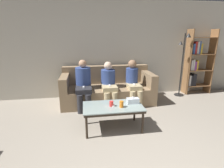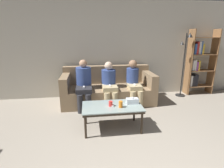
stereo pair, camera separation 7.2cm
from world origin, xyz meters
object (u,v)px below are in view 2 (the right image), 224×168
(seated_person_mid_right, at_px, (133,81))
(game_remote, at_px, (112,105))
(couch, at_px, (108,90))
(seated_person_mid_left, at_px, (109,82))
(coffee_table, at_px, (112,108))
(cup_near_right, at_px, (111,104))
(cup_near_left, at_px, (121,104))
(tissue_box, at_px, (132,101))
(bookshelf, at_px, (198,63))
(seated_person_left_end, at_px, (84,82))
(standing_lamp, at_px, (185,58))

(seated_person_mid_right, bearing_deg, game_remote, -120.99)
(seated_person_mid_right, bearing_deg, couch, 159.35)
(game_remote, relative_size, seated_person_mid_left, 0.14)
(coffee_table, distance_m, cup_near_right, 0.10)
(coffee_table, relative_size, cup_near_left, 9.27)
(cup_near_right, height_order, seated_person_mid_right, seated_person_mid_right)
(tissue_box, distance_m, bookshelf, 2.89)
(game_remote, distance_m, seated_person_left_end, 1.28)
(tissue_box, xyz_separation_m, seated_person_mid_left, (-0.30, 1.11, 0.07))
(coffee_table, height_order, seated_person_mid_right, seated_person_mid_right)
(bookshelf, bearing_deg, coffee_table, -148.03)
(coffee_table, height_order, seated_person_mid_left, seated_person_mid_left)
(standing_lamp, relative_size, seated_person_mid_right, 1.59)
(couch, relative_size, bookshelf, 1.23)
(coffee_table, height_order, cup_near_right, cup_near_right)
(cup_near_right, height_order, tissue_box, tissue_box)
(game_remote, bearing_deg, cup_near_left, -34.63)
(coffee_table, bearing_deg, seated_person_mid_left, 85.59)
(cup_near_left, height_order, seated_person_mid_left, seated_person_mid_left)
(tissue_box, height_order, seated_person_left_end, seated_person_left_end)
(seated_person_left_end, bearing_deg, seated_person_mid_right, -0.12)
(couch, relative_size, standing_lamp, 1.31)
(coffee_table, xyz_separation_m, standing_lamp, (2.22, 1.56, 0.66))
(cup_near_left, bearing_deg, cup_near_right, 155.09)
(standing_lamp, bearing_deg, seated_person_left_end, -171.71)
(cup_near_right, distance_m, seated_person_mid_right, 1.39)
(coffee_table, relative_size, seated_person_mid_right, 0.98)
(coffee_table, distance_m, cup_near_left, 0.19)
(tissue_box, bearing_deg, standing_lamp, 39.38)
(bookshelf, xyz_separation_m, seated_person_left_end, (-3.24, -0.54, -0.31))
(cup_near_left, relative_size, cup_near_right, 1.22)
(coffee_table, height_order, game_remote, game_remote)
(seated_person_mid_right, bearing_deg, cup_near_right, -121.70)
(coffee_table, distance_m, tissue_box, 0.40)
(standing_lamp, xyz_separation_m, seated_person_mid_right, (-1.52, -0.40, -0.49))
(couch, distance_m, game_remote, 1.40)
(couch, height_order, cup_near_right, couch)
(coffee_table, relative_size, bookshelf, 0.58)
(couch, distance_m, seated_person_mid_right, 0.70)
(couch, bearing_deg, game_remote, -93.71)
(cup_near_left, bearing_deg, couch, 91.81)
(tissue_box, xyz_separation_m, seated_person_mid_right, (0.31, 1.10, 0.08))
(couch, height_order, standing_lamp, standing_lamp)
(cup_near_left, xyz_separation_m, game_remote, (-0.14, 0.09, -0.05))
(game_remote, xyz_separation_m, seated_person_left_end, (-0.52, 1.16, 0.14))
(game_remote, height_order, seated_person_mid_left, seated_person_mid_left)
(cup_near_left, distance_m, seated_person_mid_left, 1.26)
(cup_near_right, xyz_separation_m, standing_lamp, (2.25, 1.58, 0.57))
(seated_person_left_end, relative_size, seated_person_mid_right, 1.03)
(couch, xyz_separation_m, game_remote, (-0.09, -1.39, 0.14))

